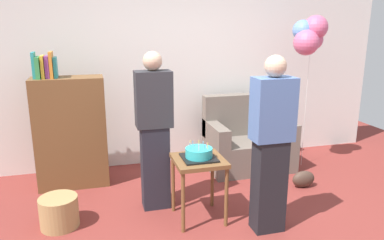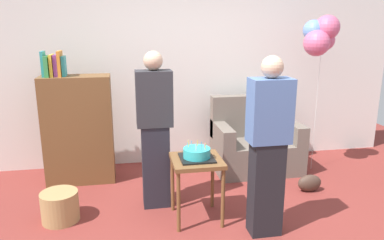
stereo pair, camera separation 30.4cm
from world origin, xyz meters
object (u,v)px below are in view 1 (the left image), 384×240
(person_blowing_candles, at_px, (154,131))
(wicker_basket, at_px, (59,212))
(side_table, at_px, (199,168))
(person_holding_cake, at_px, (271,145))
(couch, at_px, (247,142))
(handbag, at_px, (303,179))
(balloon_bunch, at_px, (310,35))
(bookshelf, at_px, (70,131))
(birthday_cake, at_px, (199,154))

(person_blowing_candles, height_order, wicker_basket, person_blowing_candles)
(side_table, bearing_deg, wicker_basket, 171.42)
(person_holding_cake, height_order, wicker_basket, person_holding_cake)
(side_table, relative_size, person_holding_cake, 0.39)
(person_holding_cake, distance_m, wicker_basket, 2.09)
(couch, bearing_deg, handbag, -64.09)
(handbag, bearing_deg, wicker_basket, -176.43)
(side_table, xyz_separation_m, balloon_bunch, (1.72, 0.98, 1.21))
(bookshelf, relative_size, person_blowing_candles, 0.97)
(person_holding_cake, bearing_deg, birthday_cake, -23.62)
(side_table, xyz_separation_m, birthday_cake, (-0.00, -0.00, 0.15))
(handbag, bearing_deg, bookshelf, 163.09)
(balloon_bunch, bearing_deg, person_holding_cake, -130.95)
(bookshelf, distance_m, side_table, 1.70)
(bookshelf, distance_m, balloon_bunch, 3.14)
(couch, relative_size, side_table, 1.74)
(handbag, bearing_deg, person_blowing_candles, -179.83)
(wicker_basket, bearing_deg, couch, 22.25)
(balloon_bunch, bearing_deg, couch, 165.34)
(birthday_cake, distance_m, person_blowing_candles, 0.54)
(birthday_cake, xyz_separation_m, person_holding_cake, (0.57, -0.36, 0.15))
(birthday_cake, bearing_deg, couch, 48.64)
(couch, xyz_separation_m, birthday_cake, (-1.02, -1.16, 0.34))
(birthday_cake, height_order, balloon_bunch, balloon_bunch)
(couch, height_order, handbag, couch)
(person_holding_cake, bearing_deg, balloon_bunch, -122.22)
(person_blowing_candles, bearing_deg, handbag, 11.93)
(side_table, xyz_separation_m, handbag, (1.40, 0.37, -0.43))
(wicker_basket, relative_size, handbag, 1.29)
(side_table, relative_size, balloon_bunch, 0.32)
(couch, relative_size, person_holding_cake, 0.67)
(side_table, relative_size, handbag, 2.25)
(side_table, distance_m, person_holding_cake, 0.73)
(bookshelf, distance_m, person_holding_cake, 2.36)
(couch, xyz_separation_m, person_blowing_candles, (-1.38, -0.79, 0.49))
(wicker_basket, height_order, handbag, wicker_basket)
(side_table, distance_m, balloon_bunch, 2.32)
(couch, relative_size, balloon_bunch, 0.55)
(birthday_cake, relative_size, balloon_bunch, 0.16)
(couch, height_order, person_holding_cake, person_holding_cake)
(person_holding_cake, height_order, handbag, person_holding_cake)
(couch, bearing_deg, wicker_basket, -157.75)
(birthday_cake, xyz_separation_m, person_blowing_candles, (-0.36, 0.36, 0.15))
(bookshelf, bearing_deg, handbag, -16.91)
(side_table, height_order, handbag, side_table)
(couch, relative_size, person_blowing_candles, 0.67)
(side_table, relative_size, wicker_basket, 1.75)
(side_table, distance_m, birthday_cake, 0.15)
(couch, distance_m, side_table, 1.56)
(side_table, bearing_deg, person_holding_cake, -32.35)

